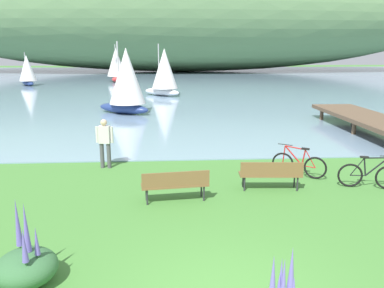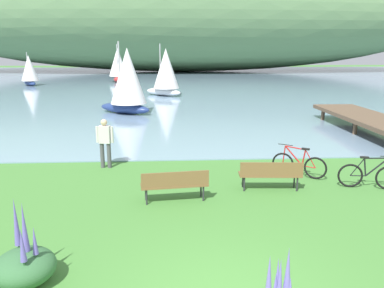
# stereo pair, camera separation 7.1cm
# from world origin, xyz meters

# --- Properties ---
(bay_water) EXTENTS (180.00, 80.00, 0.04)m
(bay_water) POSITION_xyz_m (0.00, 48.37, 0.02)
(bay_water) COLOR #7A99B2
(bay_water) RESTS_ON ground
(distant_hillside) EXTENTS (100.22, 28.00, 19.95)m
(distant_hillside) POSITION_xyz_m (2.03, 69.68, 10.01)
(distant_hillside) COLOR #567A4C
(distant_hillside) RESTS_ON bay_water
(park_bench_near_camera) EXTENTS (1.83, 0.60, 0.88)m
(park_bench_near_camera) POSITION_xyz_m (2.05, 5.15, 0.52)
(park_bench_near_camera) COLOR brown
(park_bench_near_camera) RESTS_ON ground
(park_bench_further_along) EXTENTS (1.84, 0.69, 0.88)m
(park_bench_further_along) POSITION_xyz_m (-0.74, 4.43, 0.52)
(park_bench_further_along) COLOR brown
(park_bench_further_along) RESTS_ON ground
(bicycle_leaning_near_bench) EXTENTS (1.52, 1.01, 1.01)m
(bicycle_leaning_near_bench) POSITION_xyz_m (3.28, 6.34, 0.40)
(bicycle_leaning_near_bench) COLOR black
(bicycle_leaning_near_bench) RESTS_ON ground
(bicycle_beside_path) EXTENTS (1.73, 0.51, 1.01)m
(bicycle_beside_path) POSITION_xyz_m (4.99, 5.13, 0.40)
(bicycle_beside_path) COLOR black
(bicycle_beside_path) RESTS_ON ground
(person_at_shoreline) EXTENTS (0.60, 0.27, 1.71)m
(person_at_shoreline) POSITION_xyz_m (-3.08, 7.67, 0.98)
(person_at_shoreline) COLOR #4C4C51
(person_at_shoreline) RESTS_ON ground
(echium_bush_mid_cluster) EXTENTS (1.07, 1.07, 1.50)m
(echium_bush_mid_cluster) POSITION_xyz_m (-3.40, 0.82, 0.35)
(echium_bush_mid_cluster) COLOR #386B3D
(echium_bush_mid_cluster) RESTS_ON ground
(sailboat_nearest_to_shore) EXTENTS (2.75, 3.12, 3.73)m
(sailboat_nearest_to_shore) POSITION_xyz_m (-16.68, 40.07, 1.80)
(sailboat_nearest_to_shore) COLOR navy
(sailboat_nearest_to_shore) RESTS_ON bay_water
(sailboat_mid_bay) EXTENTS (2.46, 4.02, 4.67)m
(sailboat_mid_bay) POSITION_xyz_m (-7.38, 45.30, 2.24)
(sailboat_mid_bay) COLOR #B22323
(sailboat_mid_bay) RESTS_ON bay_water
(sailboat_toward_hillside) EXTENTS (3.68, 3.46, 4.49)m
(sailboat_toward_hillside) POSITION_xyz_m (-1.17, 29.01, 2.15)
(sailboat_toward_hillside) COLOR white
(sailboat_toward_hillside) RESTS_ON bay_water
(sailboat_far_off) EXTENTS (3.78, 3.25, 4.48)m
(sailboat_far_off) POSITION_xyz_m (-3.47, 19.19, 2.15)
(sailboat_far_off) COLOR navy
(sailboat_far_off) RESTS_ON bay_water
(pier_dock) EXTENTS (2.40, 10.00, 0.80)m
(pier_dock) POSITION_xyz_m (9.00, 12.37, 0.69)
(pier_dock) COLOR brown
(pier_dock) RESTS_ON ground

